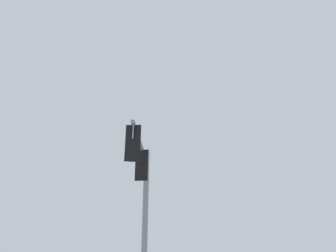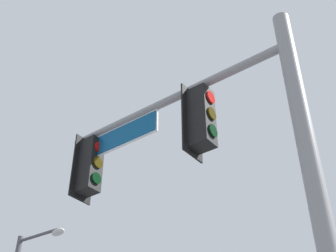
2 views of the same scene
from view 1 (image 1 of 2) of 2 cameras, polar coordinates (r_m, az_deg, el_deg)
signal_pole_near at (r=13.46m, az=-4.57°, el=-11.50°), size 4.61×0.89×7.00m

